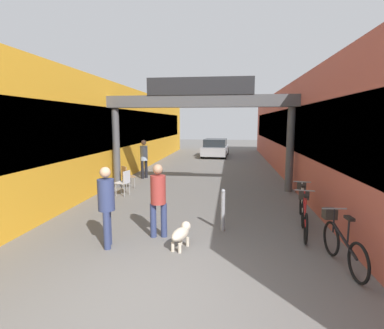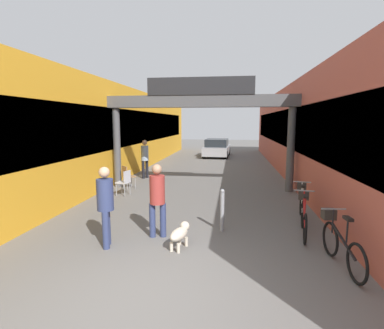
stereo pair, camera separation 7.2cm
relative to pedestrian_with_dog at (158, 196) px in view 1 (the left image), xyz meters
The scene contains 15 objects.
ground_plane 2.58m from the pedestrian_with_dog, 79.73° to the right, with size 80.00×80.00×0.00m, color #605E5B.
storefront_left 9.89m from the pedestrian_with_dog, 118.36° to the left, with size 3.00×26.00×4.21m.
storefront_right 10.32m from the pedestrian_with_dog, 57.44° to the left, with size 3.00×26.00×4.21m.
arcade_sign_gateway 5.43m from the pedestrian_with_dog, 85.13° to the left, with size 7.40×0.47×4.22m.
pedestrian_with_dog is the anchor object (origin of this frame).
pedestrian_companion 1.14m from the pedestrian_with_dog, 144.39° to the right, with size 0.42×0.42×1.69m.
pedestrian_carrying_crate 7.31m from the pedestrian_with_dog, 108.81° to the left, with size 0.46×0.46×1.77m.
dog_on_leash 1.03m from the pedestrian_with_dog, 40.79° to the right, with size 0.43×0.71×0.50m.
bicycle_black_nearest 3.75m from the pedestrian_with_dog, 13.72° to the right, with size 0.46×1.69×0.98m.
bicycle_red_second 3.42m from the pedestrian_with_dog, 10.80° to the left, with size 0.48×1.67×0.98m.
bicycle_silver_third 3.94m from the pedestrian_with_dog, 26.12° to the left, with size 0.48×1.67×0.98m.
bollard_post_metal 1.60m from the pedestrian_with_dog, 21.32° to the left, with size 0.10×0.10×1.03m.
cafe_chair_aluminium_nearer 4.19m from the pedestrian_with_dog, 120.30° to the left, with size 0.48×0.48×0.89m.
cafe_chair_wood_farther 5.28m from the pedestrian_with_dog, 117.21° to the left, with size 0.57×0.57×0.89m.
parked_car_silver 16.15m from the pedestrian_with_dog, 88.29° to the left, with size 1.96×4.08×1.33m.
Camera 1 is at (1.15, -4.01, 2.60)m, focal length 28.00 mm.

